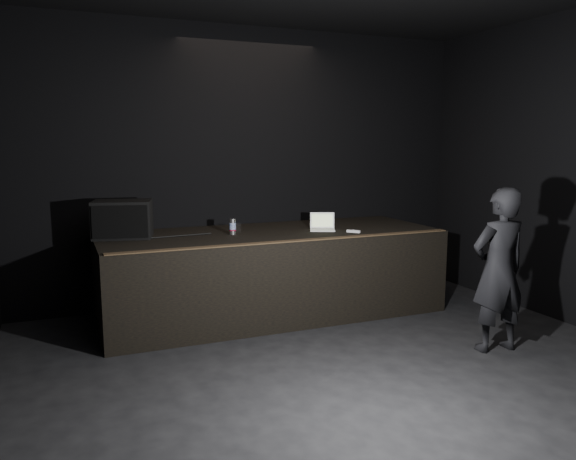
{
  "coord_description": "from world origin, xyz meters",
  "views": [
    {
      "loc": [
        -2.34,
        -3.44,
        2.05
      ],
      "look_at": [
        0.05,
        2.3,
        1.08
      ],
      "focal_mm": 35.0,
      "sensor_mm": 36.0,
      "label": 1
    }
  ],
  "objects_px": {
    "stage_monitor": "(123,219)",
    "person": "(499,270)",
    "laptop": "(322,226)",
    "stage_riser": "(271,273)",
    "beer_can": "(233,227)"
  },
  "relations": [
    {
      "from": "laptop",
      "to": "person",
      "type": "relative_size",
      "value": 0.23
    },
    {
      "from": "person",
      "to": "laptop",
      "type": "bearing_deg",
      "value": -58.96
    },
    {
      "from": "laptop",
      "to": "beer_can",
      "type": "distance_m",
      "value": 1.11
    },
    {
      "from": "stage_riser",
      "to": "beer_can",
      "type": "distance_m",
      "value": 0.76
    },
    {
      "from": "person",
      "to": "stage_riser",
      "type": "bearing_deg",
      "value": -47.66
    },
    {
      "from": "stage_monitor",
      "to": "laptop",
      "type": "xyz_separation_m",
      "value": [
        2.3,
        -0.34,
        -0.16
      ]
    },
    {
      "from": "laptop",
      "to": "beer_can",
      "type": "height_order",
      "value": "laptop"
    },
    {
      "from": "stage_monitor",
      "to": "beer_can",
      "type": "relative_size",
      "value": 3.91
    },
    {
      "from": "stage_monitor",
      "to": "beer_can",
      "type": "height_order",
      "value": "stage_monitor"
    },
    {
      "from": "stage_riser",
      "to": "person",
      "type": "bearing_deg",
      "value": -51.02
    },
    {
      "from": "stage_riser",
      "to": "stage_monitor",
      "type": "distance_m",
      "value": 1.83
    },
    {
      "from": "stage_monitor",
      "to": "laptop",
      "type": "relative_size",
      "value": 1.88
    },
    {
      "from": "stage_monitor",
      "to": "person",
      "type": "bearing_deg",
      "value": -20.62
    },
    {
      "from": "stage_monitor",
      "to": "person",
      "type": "xyz_separation_m",
      "value": [
        3.3,
        -2.24,
        -0.39
      ]
    },
    {
      "from": "person",
      "to": "stage_monitor",
      "type": "bearing_deg",
      "value": -30.82
    }
  ]
}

